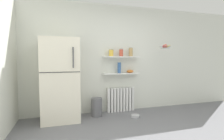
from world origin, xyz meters
The scene contains 14 objects.
ground_plane centered at (0.00, 0.50, 0.00)m, with size 7.04×7.04×0.00m, color slate.
back_wall centered at (0.00, 2.05, 1.30)m, with size 7.04×0.10×2.60m, color silver.
refrigerator centered at (-1.33, 1.69, 0.86)m, with size 0.76×0.66×1.72m.
radiator centered at (0.09, 1.92, 0.29)m, with size 0.68×0.12×0.58m.
wall_shelf_lower centered at (0.09, 1.89, 0.94)m, with size 0.89×0.22×0.03m, color white.
wall_shelf_upper centered at (0.09, 1.89, 1.34)m, with size 0.89×0.22×0.03m, color white.
storage_jar_0 centered at (-0.16, 1.89, 1.44)m, with size 0.11×0.11×0.17m.
storage_jar_1 centered at (0.09, 1.89, 1.45)m, with size 0.09×0.09×0.19m.
storage_jar_2 centered at (0.34, 1.89, 1.47)m, with size 0.09×0.09×0.22m.
vase centered at (0.04, 1.89, 1.08)m, with size 0.08×0.08×0.26m, color #38609E.
shelf_bowl centered at (0.32, 1.89, 0.99)m, with size 0.17×0.17×0.08m, color orange.
trash_bin centered at (-0.55, 1.74, 0.21)m, with size 0.25×0.25×0.41m, color slate.
pet_food_bowl centered at (0.26, 1.42, 0.03)m, with size 0.19×0.19×0.05m, color #B7B7BC.
hanging_fruit_basket centered at (1.13, 1.62, 1.60)m, with size 0.28×0.28×0.10m.
Camera 1 is at (-1.31, -2.00, 1.29)m, focal length 27.32 mm.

